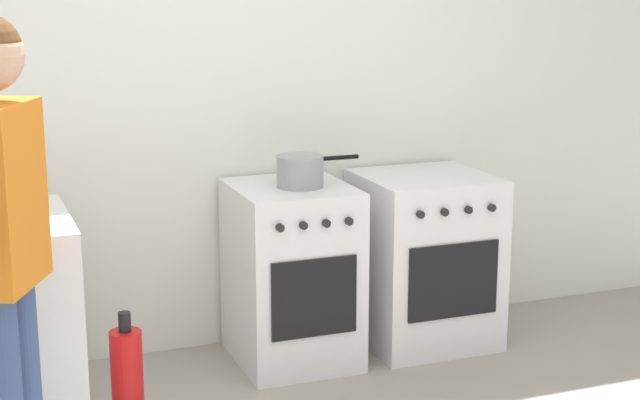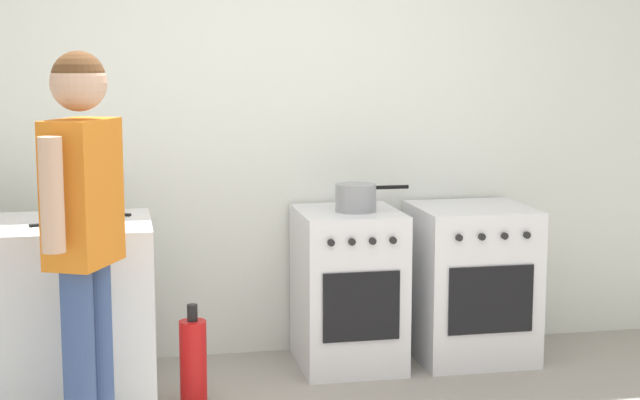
# 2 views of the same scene
# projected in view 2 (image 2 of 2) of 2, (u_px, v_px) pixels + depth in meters

# --- Properties ---
(back_wall) EXTENTS (6.00, 0.10, 2.60)m
(back_wall) POSITION_uv_depth(u_px,v_px,m) (272.00, 122.00, 5.45)
(back_wall) COLOR silver
(back_wall) RESTS_ON ground
(counter_unit) EXTENTS (1.30, 0.70, 0.90)m
(counter_unit) POSITION_uv_depth(u_px,v_px,m) (12.00, 319.00, 4.58)
(counter_unit) COLOR silver
(counter_unit) RESTS_ON ground
(oven_left) EXTENTS (0.54, 0.62, 0.85)m
(oven_left) POSITION_uv_depth(u_px,v_px,m) (348.00, 288.00, 5.28)
(oven_left) COLOR silver
(oven_left) RESTS_ON ground
(oven_right) EXTENTS (0.62, 0.62, 0.85)m
(oven_right) POSITION_uv_depth(u_px,v_px,m) (471.00, 282.00, 5.42)
(oven_right) COLOR silver
(oven_right) RESTS_ON ground
(pot) EXTENTS (0.40, 0.22, 0.15)m
(pot) POSITION_uv_depth(u_px,v_px,m) (356.00, 198.00, 5.18)
(pot) COLOR gray
(pot) RESTS_ON oven_left
(knife_bread) EXTENTS (0.33, 0.19, 0.01)m
(knife_bread) POSITION_uv_depth(u_px,v_px,m) (100.00, 214.00, 4.77)
(knife_bread) COLOR silver
(knife_bread) RESTS_ON counter_unit
(knife_chef) EXTENTS (0.30, 0.13, 0.01)m
(knife_chef) POSITION_uv_depth(u_px,v_px,m) (60.00, 224.00, 4.49)
(knife_chef) COLOR silver
(knife_chef) RESTS_ON counter_unit
(person) EXTENTS (0.33, 0.52, 1.69)m
(person) POSITION_uv_depth(u_px,v_px,m) (83.00, 219.00, 3.93)
(person) COLOR #384C7A
(person) RESTS_ON ground
(fire_extinguisher) EXTENTS (0.13, 0.13, 0.50)m
(fire_extinguisher) POSITION_uv_depth(u_px,v_px,m) (193.00, 362.00, 4.68)
(fire_extinguisher) COLOR red
(fire_extinguisher) RESTS_ON ground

